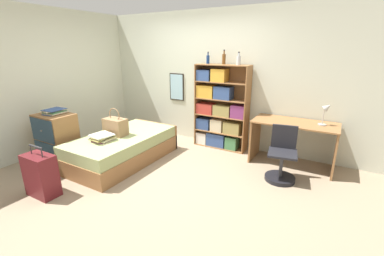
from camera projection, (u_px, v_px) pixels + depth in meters
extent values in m
plane|color=gray|center=(156.00, 169.00, 4.18)|extent=(14.00, 14.00, 0.00)
cube|color=beige|center=(204.00, 79.00, 5.17)|extent=(10.00, 0.06, 2.60)
cube|color=black|center=(177.00, 87.00, 5.51)|extent=(0.35, 0.02, 0.57)
cube|color=#99C1D6|center=(177.00, 87.00, 5.50)|extent=(0.31, 0.01, 0.53)
cube|color=beige|center=(58.00, 81.00, 4.88)|extent=(0.06, 10.00, 2.60)
cube|color=olive|center=(123.00, 153.00, 4.48)|extent=(1.02, 1.87, 0.28)
cube|color=#9EAD70|center=(122.00, 140.00, 4.41)|extent=(0.99, 1.84, 0.19)
cube|color=olive|center=(155.00, 133.00, 5.21)|extent=(1.02, 0.04, 0.47)
cube|color=#93704C|center=(115.00, 127.00, 4.36)|extent=(0.39, 0.23, 0.28)
torus|color=#93704C|center=(114.00, 115.00, 4.30)|extent=(0.23, 0.02, 0.23)
cube|color=beige|center=(104.00, 141.00, 4.10)|extent=(0.31, 0.35, 0.01)
cube|color=#7A336B|center=(102.00, 140.00, 4.10)|extent=(0.25, 0.29, 0.01)
cube|color=beige|center=(103.00, 139.00, 4.11)|extent=(0.29, 0.29, 0.02)
cube|color=#99894C|center=(103.00, 138.00, 4.10)|extent=(0.28, 0.38, 0.02)
cube|color=#232328|center=(102.00, 137.00, 4.10)|extent=(0.29, 0.33, 0.01)
cube|color=#99894C|center=(103.00, 136.00, 4.09)|extent=(0.24, 0.35, 0.02)
cube|color=silver|center=(102.00, 135.00, 4.09)|extent=(0.34, 0.35, 0.02)
cube|color=#5B191E|center=(41.00, 175.00, 3.38)|extent=(0.44, 0.25, 0.58)
cylinder|color=#2D2D33|center=(31.00, 149.00, 3.34)|extent=(0.01, 0.01, 0.12)
cylinder|color=#2D2D33|center=(42.00, 153.00, 3.22)|extent=(0.01, 0.01, 0.12)
cube|color=#2D2D33|center=(35.00, 147.00, 3.26)|extent=(0.26, 0.02, 0.02)
cube|color=olive|center=(57.00, 138.00, 4.39)|extent=(0.62, 0.45, 0.84)
cube|color=#284256|center=(46.00, 153.00, 4.26)|extent=(0.58, 0.01, 0.38)
sphere|color=#B2A893|center=(46.00, 154.00, 4.25)|extent=(0.02, 0.02, 0.02)
cube|color=#284256|center=(42.00, 131.00, 4.14)|extent=(0.58, 0.01, 0.38)
sphere|color=#B2A893|center=(41.00, 131.00, 4.13)|extent=(0.02, 0.02, 0.02)
cube|color=#334C84|center=(55.00, 113.00, 4.32)|extent=(0.26, 0.38, 0.01)
cube|color=beige|center=(55.00, 112.00, 4.31)|extent=(0.31, 0.33, 0.02)
cube|color=#427A4C|center=(55.00, 111.00, 4.29)|extent=(0.29, 0.32, 0.02)
cube|color=beige|center=(54.00, 110.00, 4.30)|extent=(0.27, 0.37, 0.02)
cube|color=#334C84|center=(54.00, 110.00, 4.27)|extent=(0.30, 0.33, 0.01)
cube|color=olive|center=(198.00, 105.00, 5.16)|extent=(0.02, 0.32, 1.61)
cube|color=olive|center=(247.00, 111.00, 4.67)|extent=(0.02, 0.32, 1.61)
cube|color=olive|center=(225.00, 106.00, 5.04)|extent=(1.03, 0.01, 1.61)
cube|color=olive|center=(220.00, 146.00, 5.16)|extent=(1.00, 0.32, 0.02)
cube|color=olive|center=(221.00, 131.00, 5.06)|extent=(1.00, 0.32, 0.02)
cube|color=olive|center=(221.00, 116.00, 4.97)|extent=(1.00, 0.32, 0.02)
cube|color=olive|center=(222.00, 99.00, 4.87)|extent=(1.00, 0.32, 0.02)
cube|color=olive|center=(222.00, 82.00, 4.77)|extent=(1.00, 0.32, 0.02)
cube|color=olive|center=(223.00, 65.00, 4.68)|extent=(1.00, 0.32, 0.02)
cube|color=silver|center=(203.00, 137.00, 5.29)|extent=(0.22, 0.24, 0.23)
cube|color=#334C84|center=(217.00, 139.00, 5.13)|extent=(0.37, 0.24, 0.26)
cube|color=#427A4C|center=(232.00, 143.00, 4.98)|extent=(0.22, 0.24, 0.24)
cube|color=#334C84|center=(205.00, 123.00, 5.18)|extent=(0.27, 0.24, 0.22)
cube|color=beige|center=(218.00, 125.00, 5.04)|extent=(0.24, 0.24, 0.24)
cube|color=#99894C|center=(233.00, 128.00, 4.89)|extent=(0.32, 0.24, 0.22)
cube|color=#B2382D|center=(206.00, 108.00, 5.07)|extent=(0.34, 0.24, 0.20)
cube|color=#99894C|center=(223.00, 110.00, 4.90)|extent=(0.33, 0.24, 0.21)
cube|color=#7A336B|center=(239.00, 111.00, 4.74)|extent=(0.26, 0.24, 0.24)
cube|color=gold|center=(207.00, 91.00, 4.97)|extent=(0.34, 0.24, 0.23)
cube|color=#334C84|center=(224.00, 93.00, 4.80)|extent=(0.32, 0.24, 0.23)
cube|color=#334C84|center=(205.00, 75.00, 4.90)|extent=(0.27, 0.24, 0.20)
cube|color=gold|center=(220.00, 75.00, 4.75)|extent=(0.28, 0.24, 0.23)
cylinder|color=navy|center=(208.00, 60.00, 4.82)|extent=(0.06, 0.06, 0.15)
cylinder|color=navy|center=(208.00, 54.00, 4.79)|extent=(0.02, 0.02, 0.05)
cylinder|color=#232328|center=(208.00, 52.00, 4.78)|extent=(0.03, 0.03, 0.02)
cylinder|color=brown|center=(224.00, 59.00, 4.68)|extent=(0.06, 0.06, 0.18)
cylinder|color=brown|center=(224.00, 52.00, 4.64)|extent=(0.03, 0.03, 0.06)
cylinder|color=#232328|center=(224.00, 50.00, 4.63)|extent=(0.03, 0.03, 0.02)
cylinder|color=#B7BCC1|center=(239.00, 60.00, 4.49)|extent=(0.07, 0.07, 0.16)
cylinder|color=#B7BCC1|center=(239.00, 54.00, 4.45)|extent=(0.03, 0.03, 0.05)
cylinder|color=#232328|center=(239.00, 52.00, 4.44)|extent=(0.03, 0.03, 0.02)
cube|color=olive|center=(295.00, 123.00, 4.15)|extent=(1.31, 0.64, 0.02)
cube|color=olive|center=(255.00, 138.00, 4.57)|extent=(0.03, 0.60, 0.72)
cube|color=olive|center=(335.00, 152.00, 3.96)|extent=(0.03, 0.60, 0.72)
cylinder|color=#ADA89E|center=(322.00, 125.00, 3.98)|extent=(0.13, 0.13, 0.02)
cylinder|color=#ADA89E|center=(323.00, 116.00, 3.94)|extent=(0.02, 0.02, 0.25)
cone|color=#ADA89E|center=(328.00, 107.00, 3.88)|extent=(0.15, 0.11, 0.15)
cylinder|color=black|center=(280.00, 178.00, 3.84)|extent=(0.44, 0.44, 0.06)
cylinder|color=#333338|center=(281.00, 167.00, 3.79)|extent=(0.05, 0.05, 0.42)
cube|color=black|center=(283.00, 153.00, 3.72)|extent=(0.46, 0.46, 0.03)
cube|color=black|center=(284.00, 137.00, 3.83)|extent=(0.36, 0.10, 0.36)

